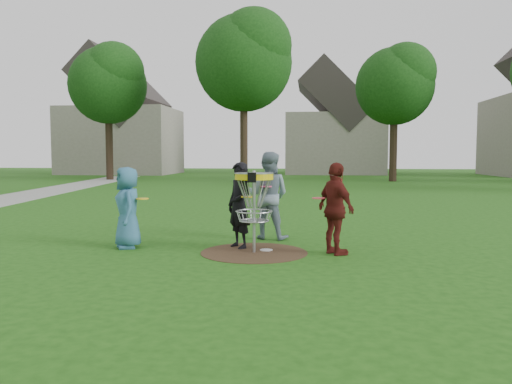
# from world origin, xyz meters

# --- Properties ---
(ground) EXTENTS (100.00, 100.00, 0.00)m
(ground) POSITION_xyz_m (0.00, 0.00, 0.00)
(ground) COLOR #19470F
(ground) RESTS_ON ground
(dirt_patch) EXTENTS (1.80, 1.80, 0.01)m
(dirt_patch) POSITION_xyz_m (0.00, 0.00, 0.00)
(dirt_patch) COLOR #47331E
(dirt_patch) RESTS_ON ground
(player_blue) EXTENTS (0.73, 0.83, 1.43)m
(player_blue) POSITION_xyz_m (-2.26, 0.20, 0.71)
(player_blue) COLOR #2F6382
(player_blue) RESTS_ON ground
(player_black) EXTENTS (0.64, 0.65, 1.51)m
(player_black) POSITION_xyz_m (-0.31, 0.39, 0.76)
(player_black) COLOR black
(player_black) RESTS_ON ground
(player_grey) EXTENTS (0.96, 0.82, 1.70)m
(player_grey) POSITION_xyz_m (0.12, 1.43, 0.85)
(player_grey) COLOR gray
(player_grey) RESTS_ON ground
(player_maroon) EXTENTS (0.79, 0.95, 1.52)m
(player_maroon) POSITION_xyz_m (1.35, -0.02, 0.76)
(player_maroon) COLOR #561813
(player_maroon) RESTS_ON ground
(disc_on_grass) EXTENTS (0.22, 0.22, 0.02)m
(disc_on_grass) POSITION_xyz_m (0.19, 0.19, 0.01)
(disc_on_grass) COLOR silver
(disc_on_grass) RESTS_ON ground
(disc_golf_basket) EXTENTS (0.66, 0.67, 1.38)m
(disc_golf_basket) POSITION_xyz_m (0.00, -0.00, 1.02)
(disc_golf_basket) COLOR #9EA0A5
(disc_golf_basket) RESTS_ON ground
(held_discs) EXTENTS (3.27, 1.38, 0.18)m
(held_discs) POSITION_xyz_m (-0.24, 0.37, 0.94)
(held_discs) COLOR yellow
(held_discs) RESTS_ON ground
(tree_row) EXTENTS (51.20, 17.42, 9.90)m
(tree_row) POSITION_xyz_m (0.44, 20.67, 6.21)
(tree_row) COLOR #38281C
(tree_row) RESTS_ON ground
(house_row) EXTENTS (44.50, 10.65, 11.62)m
(house_row) POSITION_xyz_m (4.78, 33.07, 4.14)
(house_row) COLOR gray
(house_row) RESTS_ON ground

